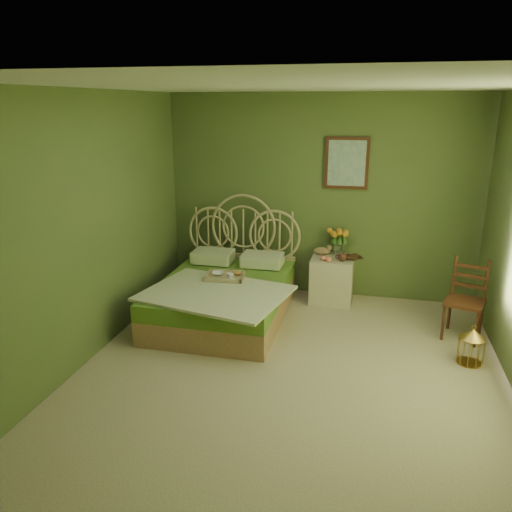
% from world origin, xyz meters
% --- Properties ---
extents(floor, '(4.50, 4.50, 0.00)m').
position_xyz_m(floor, '(0.00, 0.00, 0.00)').
color(floor, beige).
rests_on(floor, ground).
extents(ceiling, '(4.50, 4.50, 0.00)m').
position_xyz_m(ceiling, '(0.00, 0.00, 2.60)').
color(ceiling, silver).
rests_on(ceiling, wall_back).
extents(wall_back, '(4.00, 0.00, 4.00)m').
position_xyz_m(wall_back, '(0.00, 2.25, 1.30)').
color(wall_back, '#5D6B38').
rests_on(wall_back, floor).
extents(wall_left, '(0.00, 4.50, 4.50)m').
position_xyz_m(wall_left, '(-2.00, 0.00, 1.30)').
color(wall_left, '#5D6B38').
rests_on(wall_left, floor).
extents(wall_art, '(0.54, 0.04, 0.64)m').
position_xyz_m(wall_art, '(0.32, 2.22, 1.75)').
color(wall_art, '#3C1E10').
rests_on(wall_art, wall_back).
extents(bed, '(1.68, 2.13, 1.32)m').
position_xyz_m(bed, '(-0.98, 1.18, 0.29)').
color(bed, tan).
rests_on(bed, floor).
extents(nightstand, '(0.53, 0.53, 1.01)m').
position_xyz_m(nightstand, '(0.22, 1.99, 0.36)').
color(nightstand, beige).
rests_on(nightstand, floor).
extents(chair, '(0.49, 0.49, 0.88)m').
position_xyz_m(chair, '(1.70, 1.29, 0.49)').
color(chair, '#3C1E10').
rests_on(chair, floor).
extents(birdcage, '(0.24, 0.24, 0.37)m').
position_xyz_m(birdcage, '(1.70, 0.64, 0.18)').
color(birdcage, '#C18F3D').
rests_on(birdcage, floor).
extents(book_lower, '(0.26, 0.29, 0.02)m').
position_xyz_m(book_lower, '(0.40, 2.00, 0.59)').
color(book_lower, '#381E0F').
rests_on(book_lower, nightstand).
extents(book_upper, '(0.20, 0.23, 0.02)m').
position_xyz_m(book_upper, '(0.40, 2.00, 0.61)').
color(book_upper, '#472819').
rests_on(book_upper, nightstand).
extents(cereal_bowl, '(0.18, 0.18, 0.04)m').
position_xyz_m(cereal_bowl, '(-1.07, 1.20, 0.53)').
color(cereal_bowl, white).
rests_on(cereal_bowl, bed).
extents(coffee_cup, '(0.10, 0.10, 0.08)m').
position_xyz_m(coffee_cup, '(-0.89, 1.09, 0.55)').
color(coffee_cup, white).
rests_on(coffee_cup, bed).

